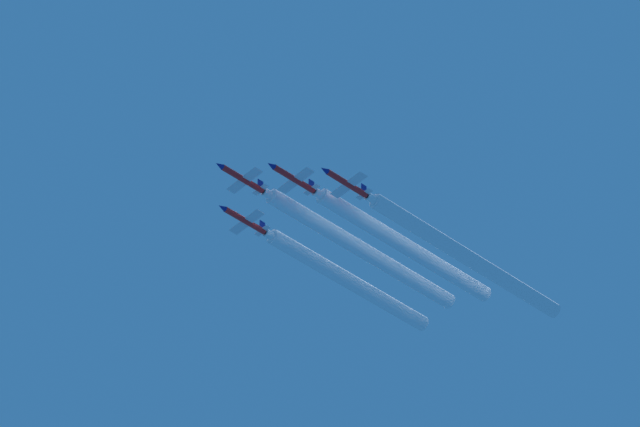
# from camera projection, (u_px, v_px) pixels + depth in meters

# --- Properties ---
(jet_lead) EXTENTS (8.30, 12.09, 2.91)m
(jet_lead) POSITION_uv_depth(u_px,v_px,m) (241.00, 178.00, 375.55)
(jet_lead) COLOR red
(jet_left_wingman) EXTENTS (8.30, 12.09, 2.91)m
(jet_left_wingman) POSITION_uv_depth(u_px,v_px,m) (293.00, 178.00, 374.30)
(jet_left_wingman) COLOR red
(jet_right_wingman) EXTENTS (8.30, 12.09, 2.91)m
(jet_right_wingman) POSITION_uv_depth(u_px,v_px,m) (244.00, 220.00, 383.36)
(jet_right_wingman) COLOR red
(jet_outer_left) EXTENTS (8.30, 12.09, 2.91)m
(jet_outer_left) POSITION_uv_depth(u_px,v_px,m) (346.00, 183.00, 373.58)
(jet_outer_left) COLOR red
(smoke_trail_lead) EXTENTS (3.08, 49.82, 3.08)m
(smoke_trail_lead) POSITION_uv_depth(u_px,v_px,m) (359.00, 248.00, 390.83)
(smoke_trail_lead) COLOR white
(smoke_trail_left_wingman) EXTENTS (3.08, 46.22, 3.08)m
(smoke_trail_left_wingman) POSITION_uv_depth(u_px,v_px,m) (403.00, 245.00, 388.67)
(smoke_trail_left_wingman) COLOR white
(smoke_trail_right_wingman) EXTENTS (3.08, 42.79, 3.08)m
(smoke_trail_right_wingman) POSITION_uv_depth(u_px,v_px,m) (346.00, 279.00, 396.88)
(smoke_trail_right_wingman) COLOR white
(smoke_trail_outer_left) EXTENTS (3.08, 51.93, 3.08)m
(smoke_trail_outer_left) POSITION_uv_depth(u_px,v_px,m) (464.00, 255.00, 389.39)
(smoke_trail_outer_left) COLOR white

